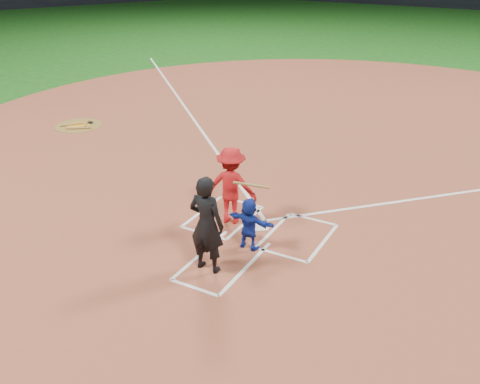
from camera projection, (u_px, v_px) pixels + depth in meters
The scene contains 13 objects.
ground at pixel (259, 227), 12.57m from camera, with size 120.00×120.00×0.00m, color #134C13.
home_plate_dirt at pixel (342, 147), 17.32m from camera, with size 28.00×28.00×0.01m, color brown.
home_plate at pixel (259, 226), 12.56m from camera, with size 0.60×0.60×0.02m, color silver.
on_deck_circle at pixel (79, 125), 19.30m from camera, with size 1.70×1.70×0.01m, color brown.
on_deck_logo at pixel (79, 125), 19.29m from camera, with size 0.80×0.80×0.00m, color gold.
on_deck_bat_a at pixel (87, 123), 19.41m from camera, with size 0.06×0.06×0.84m, color olive.
on_deck_bat_b at pixel (72, 124), 19.29m from camera, with size 0.06×0.06×0.84m, color brown.
on_deck_bat_c at pixel (79, 128), 18.91m from camera, with size 0.06×0.06×0.84m, color olive.
bat_weight_donut at pixel (91, 122), 19.52m from camera, with size 0.19×0.19×0.05m, color black.
catcher at pixel (249, 224), 11.44m from camera, with size 1.10×0.35×1.18m, color #122897.
umpire at pixel (207, 224), 10.51m from camera, with size 0.75×0.49×2.06m, color black.
chalk_markings at pixel (335, 154), 16.75m from camera, with size 28.35×17.32×0.01m.
batter_at_plate at pixel (231, 186), 12.39m from camera, with size 1.60×0.96×1.86m.
Camera 1 is at (4.86, -9.87, 6.13)m, focal length 40.00 mm.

